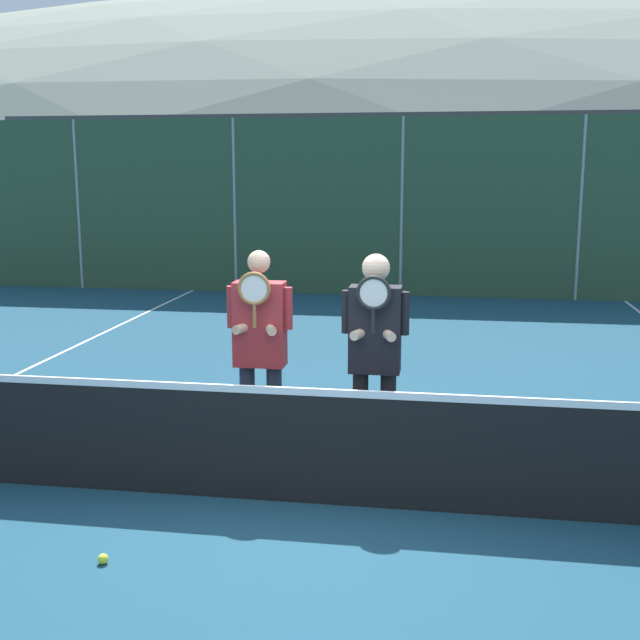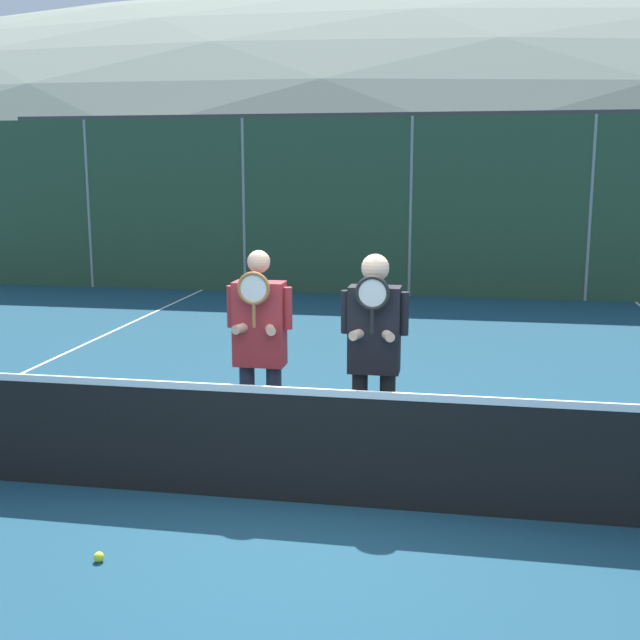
# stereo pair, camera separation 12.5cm
# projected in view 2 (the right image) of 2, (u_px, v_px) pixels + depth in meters

# --- Properties ---
(ground_plane) EXTENTS (120.00, 120.00, 0.00)m
(ground_plane) POSITION_uv_depth(u_px,v_px,m) (315.00, 503.00, 6.17)
(ground_plane) COLOR navy
(hill_distant) EXTENTS (134.93, 74.96, 26.24)m
(hill_distant) POSITION_uv_depth(u_px,v_px,m) (451.00, 203.00, 58.14)
(hill_distant) COLOR gray
(hill_distant) RESTS_ON ground_plane
(clubhouse_building) EXTENTS (21.36, 5.50, 3.86)m
(clubhouse_building) POSITION_uv_depth(u_px,v_px,m) (429.00, 189.00, 22.24)
(clubhouse_building) COLOR beige
(clubhouse_building) RESTS_ON ground_plane
(fence_back) EXTENTS (20.52, 0.06, 3.52)m
(fence_back) POSITION_uv_depth(u_px,v_px,m) (411.00, 208.00, 15.82)
(fence_back) COLOR gray
(fence_back) RESTS_ON ground_plane
(tennis_net) EXTENTS (11.69, 0.09, 1.02)m
(tennis_net) POSITION_uv_depth(u_px,v_px,m) (315.00, 445.00, 6.08)
(tennis_net) COLOR gray
(tennis_net) RESTS_ON ground_plane
(court_line_left_sideline) EXTENTS (0.05, 16.00, 0.01)m
(court_line_left_sideline) POSITION_uv_depth(u_px,v_px,m) (12.00, 378.00, 9.83)
(court_line_left_sideline) COLOR white
(court_line_left_sideline) RESTS_ON ground_plane
(player_leftmost) EXTENTS (0.56, 0.34, 1.87)m
(player_leftmost) POSITION_uv_depth(u_px,v_px,m) (260.00, 344.00, 6.73)
(player_leftmost) COLOR #232838
(player_leftmost) RESTS_ON ground_plane
(player_center_left) EXTENTS (0.55, 0.34, 1.87)m
(player_center_left) POSITION_uv_depth(u_px,v_px,m) (374.00, 347.00, 6.51)
(player_center_left) COLOR black
(player_center_left) RESTS_ON ground_plane
(car_far_left) EXTENTS (4.32, 1.96, 1.72)m
(car_far_left) POSITION_uv_depth(u_px,v_px,m) (190.00, 237.00, 19.40)
(car_far_left) COLOR slate
(car_far_left) RESTS_ON ground_plane
(car_left_of_center) EXTENTS (4.57, 2.02, 1.77)m
(car_left_of_center) POSITION_uv_depth(u_px,v_px,m) (396.00, 240.00, 18.36)
(car_left_of_center) COLOR maroon
(car_left_of_center) RESTS_ON ground_plane
(car_center) EXTENTS (4.71, 1.96, 1.85)m
(car_center) POSITION_uv_depth(u_px,v_px,m) (633.00, 242.00, 17.54)
(car_center) COLOR maroon
(car_center) RESTS_ON ground_plane
(tennis_ball_on_court) EXTENTS (0.07, 0.07, 0.07)m
(tennis_ball_on_court) POSITION_uv_depth(u_px,v_px,m) (99.00, 557.00, 5.25)
(tennis_ball_on_court) COLOR #CCDB33
(tennis_ball_on_court) RESTS_ON ground_plane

